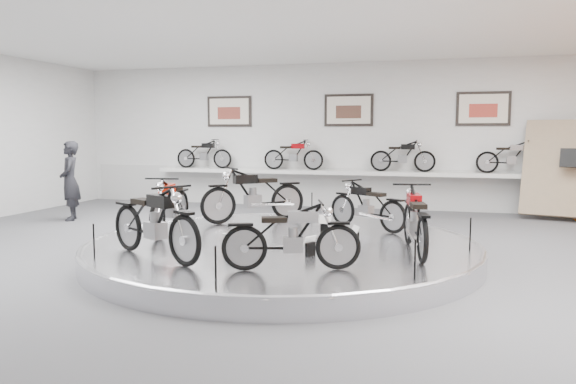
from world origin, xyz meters
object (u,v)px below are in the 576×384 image
(bike_f, at_px, (415,220))
(bike_c, at_px, (170,204))
(visitor, at_px, (70,181))
(bike_e, at_px, (292,236))
(shelf, at_px, (346,173))
(bike_b, at_px, (254,194))
(bike_d, at_px, (154,221))
(bike_a, at_px, (367,205))
(display_platform, at_px, (282,250))

(bike_f, bearing_deg, bike_c, 70.15)
(bike_c, distance_m, visitor, 4.52)
(bike_c, xyz_separation_m, bike_e, (2.82, -2.16, -0.06))
(shelf, height_order, bike_b, bike_b)
(bike_d, xyz_separation_m, visitor, (-4.61, 4.37, 0.11))
(bike_a, height_order, visitor, visitor)
(display_platform, bearing_deg, bike_c, 172.24)
(bike_b, bearing_deg, display_platform, 80.09)
(bike_a, height_order, bike_c, bike_c)
(bike_d, bearing_deg, bike_e, 24.45)
(bike_e, relative_size, bike_f, 0.90)
(display_platform, relative_size, shelf, 0.58)
(bike_d, height_order, visitor, visitor)
(bike_e, distance_m, visitor, 8.07)
(shelf, bearing_deg, bike_a, -76.27)
(bike_b, distance_m, bike_c, 1.86)
(display_platform, xyz_separation_m, bike_c, (-2.17, 0.30, 0.66))
(display_platform, relative_size, bike_c, 3.70)
(bike_c, bearing_deg, bike_a, 101.35)
(bike_b, relative_size, visitor, 1.00)
(bike_a, height_order, bike_b, bike_b)
(bike_a, distance_m, bike_e, 3.43)
(bike_a, height_order, bike_d, bike_d)
(bike_b, xyz_separation_m, bike_e, (1.77, -3.68, -0.10))
(bike_c, xyz_separation_m, bike_d, (0.77, -1.99, 0.03))
(bike_e, bearing_deg, bike_b, 97.61)
(bike_e, xyz_separation_m, bike_f, (1.49, 1.49, 0.05))
(shelf, bearing_deg, bike_d, -99.78)
(visitor, bearing_deg, display_platform, 34.10)
(bike_a, bearing_deg, bike_d, 85.09)
(shelf, xyz_separation_m, bike_b, (-1.11, -4.58, -0.15))
(shelf, xyz_separation_m, bike_a, (1.19, -4.87, -0.25))
(bike_a, height_order, bike_e, same)
(bike_a, xyz_separation_m, bike_d, (-2.59, -3.23, 0.08))
(bike_d, bearing_deg, bike_c, 140.17)
(bike_d, height_order, bike_f, bike_d)
(bike_b, distance_m, visitor, 4.97)
(bike_e, xyz_separation_m, visitor, (-6.67, 4.54, 0.19))
(bike_f, bearing_deg, bike_b, 45.01)
(bike_c, xyz_separation_m, visitor, (-3.84, 2.38, 0.13))
(bike_e, height_order, bike_f, bike_f)
(display_platform, bearing_deg, visitor, 156.02)
(shelf, distance_m, bike_f, 7.10)
(shelf, relative_size, bike_d, 6.05)
(bike_f, relative_size, visitor, 0.90)
(bike_a, bearing_deg, shelf, -42.47)
(bike_b, relative_size, bike_e, 1.23)
(bike_f, bearing_deg, bike_a, 15.71)
(bike_f, bearing_deg, shelf, 6.50)
(display_platform, bearing_deg, bike_d, -129.41)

